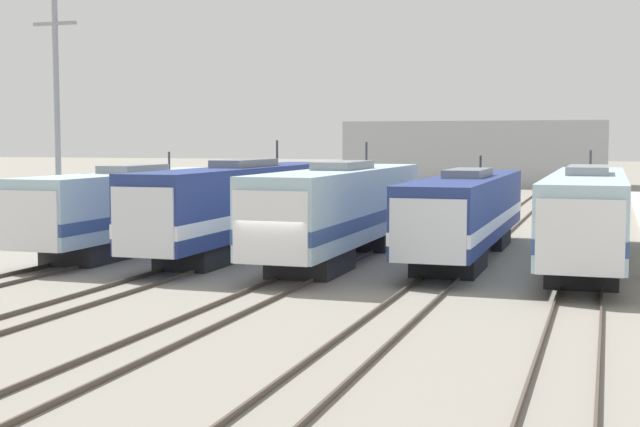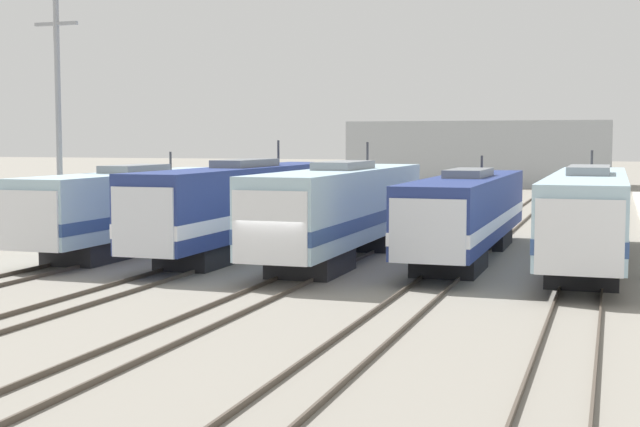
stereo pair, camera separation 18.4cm
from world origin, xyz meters
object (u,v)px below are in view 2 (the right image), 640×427
locomotive_far_right (588,215)px  locomotive_center_left (241,205)px  locomotive_center (340,210)px  locomotive_center_right (466,213)px  locomotive_far_left (130,207)px  catenary_tower_left (58,118)px

locomotive_far_right → locomotive_center_left: bearing=-178.1°
locomotive_center → locomotive_far_right: 10.48m
locomotive_center_left → locomotive_center_right: 10.42m
locomotive_far_right → locomotive_center_right: bearing=172.8°
locomotive_center_right → locomotive_far_right: size_ratio=0.94×
locomotive_far_left → catenary_tower_left: bearing=-160.5°
locomotive_far_left → locomotive_center_right: bearing=8.8°
locomotive_far_left → locomotive_center_left: (5.18, 1.25, 0.13)m
locomotive_center_left → locomotive_center_right: bearing=6.4°
locomotive_far_right → catenary_tower_left: bearing=-173.2°
locomotive_far_right → locomotive_center: bearing=-171.0°
locomotive_far_left → locomotive_far_right: bearing=4.8°
locomotive_center → catenary_tower_left: bearing=-174.9°
catenary_tower_left → locomotive_center_right: bearing=10.6°
locomotive_center_left → locomotive_far_right: size_ratio=0.99×
locomotive_center_left → locomotive_center: size_ratio=1.09×
locomotive_center_left → locomotive_center: 5.30m
locomotive_far_right → catenary_tower_left: 24.32m
locomotive_center_left → locomotive_center_right: (10.35, 1.15, -0.18)m
locomotive_far_left → locomotive_far_right: (20.71, 1.75, 0.04)m
locomotive_center_left → locomotive_far_right: locomotive_center_left is taller
locomotive_center_left → locomotive_center_right: locomotive_center_left is taller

